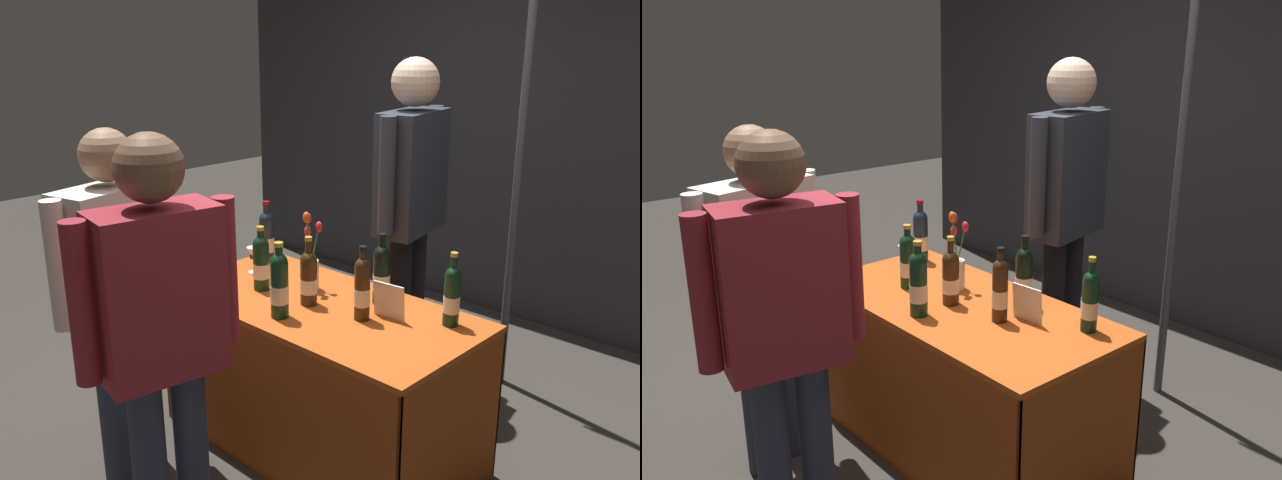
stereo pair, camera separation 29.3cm
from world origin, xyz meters
TOP-DOWN VIEW (x-y plane):
  - ground_plane at (0.00, 0.00)m, footprint 12.00×12.00m
  - back_partition at (0.00, 2.09)m, footprint 5.35×0.12m
  - tasting_table at (0.00, 0.00)m, footprint 1.46×0.72m
  - featured_wine_bottle at (-0.32, -0.06)m, footprint 0.08×0.08m
  - display_bottle_0 at (0.55, 0.21)m, footprint 0.07×0.07m
  - display_bottle_1 at (-0.03, -0.04)m, footprint 0.08×0.08m
  - display_bottle_2 at (0.24, -0.00)m, footprint 0.07×0.07m
  - display_bottle_3 at (-0.03, -0.22)m, footprint 0.08×0.08m
  - display_bottle_4 at (-0.59, 0.22)m, footprint 0.08×0.08m
  - display_bottle_5 at (0.19, 0.20)m, footprint 0.08×0.08m
  - wine_glass_near_vendor at (-0.52, 0.06)m, footprint 0.07×0.07m
  - flower_vase at (-0.16, 0.10)m, footprint 0.09×0.10m
  - brochure_stand at (0.32, 0.08)m, footprint 0.15×0.04m
  - vendor_presenter at (-0.09, 0.78)m, footprint 0.28×0.62m
  - taster_foreground_right at (0.15, -0.92)m, footprint 0.28×0.57m
  - taster_foreground_left at (-0.46, -0.72)m, footprint 0.31×0.62m
  - booth_signpost at (0.32, 1.15)m, footprint 0.51×0.04m

SIDE VIEW (x-z plane):
  - ground_plane at x=0.00m, z-range 0.00..0.00m
  - tasting_table at x=0.00m, z-range 0.14..0.87m
  - brochure_stand at x=0.32m, z-range 0.73..0.89m
  - wine_glass_near_vendor at x=-0.52m, z-range 0.76..0.90m
  - flower_vase at x=-0.16m, z-range 0.66..1.04m
  - display_bottle_1 at x=-0.03m, z-range 0.70..1.02m
  - display_bottle_0 at x=0.55m, z-range 0.71..1.02m
  - featured_wine_bottle at x=-0.32m, z-range 0.71..1.02m
  - display_bottle_5 at x=0.19m, z-range 0.71..1.03m
  - display_bottle_2 at x=0.24m, z-range 0.71..1.04m
  - display_bottle_4 at x=-0.59m, z-range 0.71..1.04m
  - display_bottle_3 at x=-0.03m, z-range 0.71..1.05m
  - taster_foreground_left at x=-0.46m, z-range 0.16..1.70m
  - taster_foreground_right at x=0.15m, z-range 0.16..1.77m
  - vendor_presenter at x=-0.09m, z-range 0.20..1.98m
  - back_partition at x=0.00m, z-range 0.00..2.53m
  - booth_signpost at x=0.32m, z-range 0.23..2.55m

